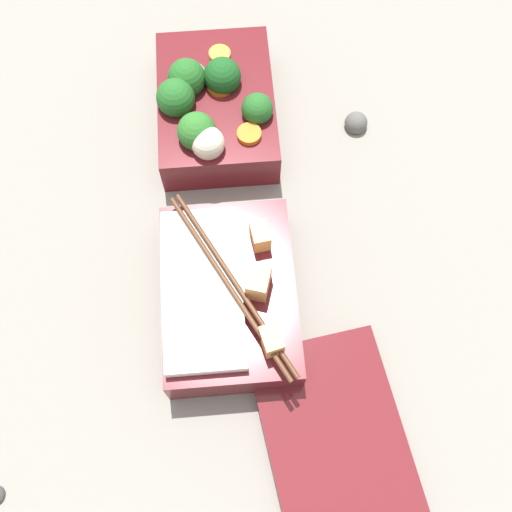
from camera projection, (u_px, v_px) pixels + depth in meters
name	position (u px, v px, depth m)	size (l,w,h in m)	color
ground_plane	(224.00, 204.00, 0.69)	(3.00, 3.00, 0.00)	gray
bento_tray_vegetable	(211.00, 106.00, 0.70)	(0.19, 0.13, 0.09)	maroon
bento_tray_rice	(230.00, 295.00, 0.61)	(0.20, 0.13, 0.08)	maroon
bento_lid	(333.00, 433.00, 0.58)	(0.19, 0.13, 0.02)	maroon
pebble_1	(356.00, 123.00, 0.73)	(0.03, 0.03, 0.03)	#595651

